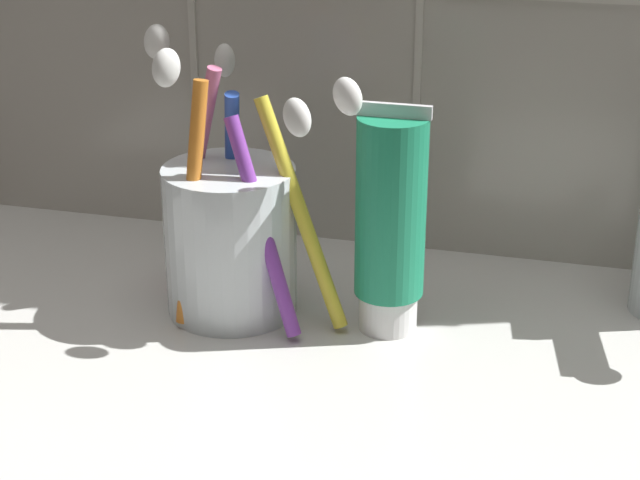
# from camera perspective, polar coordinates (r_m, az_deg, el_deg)

# --- Properties ---
(sink_counter) EXTENTS (0.64, 0.35, 0.02)m
(sink_counter) POSITION_cam_1_polar(r_m,az_deg,el_deg) (0.63, 0.69, -7.09)
(sink_counter) COLOR silver
(sink_counter) RESTS_ON ground
(toothbrush_cup) EXTENTS (0.16, 0.11, 0.18)m
(toothbrush_cup) POSITION_cam_1_polar(r_m,az_deg,el_deg) (0.66, -4.75, 0.43)
(toothbrush_cup) COLOR silver
(toothbrush_cup) RESTS_ON sink_counter
(toothpaste_tube) EXTENTS (0.04, 0.04, 0.14)m
(toothpaste_tube) POSITION_cam_1_polar(r_m,az_deg,el_deg) (0.63, 3.78, 1.01)
(toothpaste_tube) COLOR white
(toothpaste_tube) RESTS_ON sink_counter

